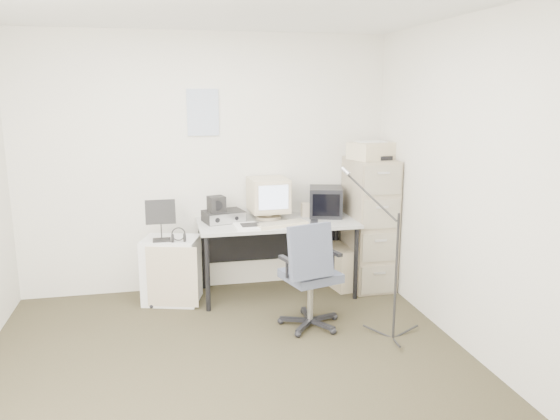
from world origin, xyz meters
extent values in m
cube|color=#37311E|center=(0.00, 0.00, -0.01)|extent=(3.60, 3.60, 0.01)
cube|color=silver|center=(0.00, 1.80, 1.25)|extent=(3.60, 0.02, 2.50)
cube|color=silver|center=(0.00, -1.80, 1.25)|extent=(3.60, 0.02, 2.50)
cube|color=silver|center=(1.80, 0.00, 1.25)|extent=(0.02, 3.60, 2.50)
cube|color=white|center=(-0.02, 1.79, 1.75)|extent=(0.30, 0.02, 0.44)
cube|color=tan|center=(1.58, 1.48, 0.65)|extent=(0.40, 0.60, 1.30)
cube|color=beige|center=(1.58, 1.47, 1.38)|extent=(0.50, 0.42, 0.16)
cube|color=silver|center=(0.63, 1.45, 0.36)|extent=(1.50, 0.70, 0.73)
cube|color=beige|center=(0.57, 1.58, 0.93)|extent=(0.38, 0.40, 0.40)
cube|color=black|center=(1.15, 1.57, 0.87)|extent=(0.40, 0.41, 0.29)
cube|color=#C0AF92|center=(0.94, 1.57, 0.80)|extent=(0.07, 0.07, 0.14)
cube|color=beige|center=(0.63, 1.26, 0.74)|extent=(0.51, 0.28, 0.03)
cube|color=black|center=(0.95, 1.27, 0.75)|extent=(0.10, 0.13, 0.04)
cube|color=black|center=(0.13, 1.54, 0.78)|extent=(0.42, 0.34, 0.11)
cube|color=black|center=(0.06, 1.52, 0.91)|extent=(0.18, 0.17, 0.15)
cube|color=white|center=(0.30, 1.27, 0.74)|extent=(0.22, 0.29, 0.02)
cube|color=beige|center=(1.29, 1.51, 0.21)|extent=(0.27, 0.48, 0.42)
cube|color=slate|center=(0.74, 0.64, 0.47)|extent=(0.66, 0.66, 0.93)
cube|color=white|center=(-0.38, 1.46, 0.31)|extent=(0.59, 0.52, 0.61)
cube|color=black|center=(-0.46, 1.41, 0.81)|extent=(0.30, 0.24, 0.39)
torus|color=black|center=(-0.31, 1.34, 0.66)|extent=(0.16, 0.16, 0.02)
cylinder|color=black|center=(1.34, 0.28, 0.67)|extent=(0.03, 0.03, 1.35)
camera|label=1|loc=(-0.42, -3.52, 1.95)|focal=35.00mm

